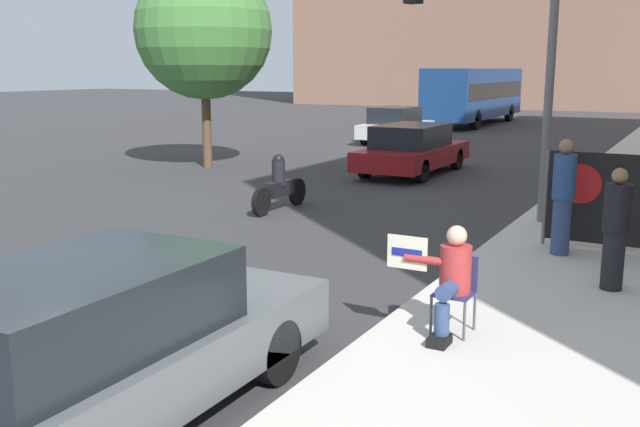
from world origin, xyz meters
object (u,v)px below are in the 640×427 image
object	(u,v)px
pedestrian_behind	(563,196)
car_on_road_nearest	(412,149)
street_tree_near_curb	(204,31)
jogger_on_sidewalk	(616,229)
protest_banner	(607,199)
parked_car_curbside	(91,349)
car_on_road_midblock	(396,125)
motorcycle_on_road	(280,186)
city_bus_on_road	(475,92)
seated_protester	(451,277)
traffic_light_pole	(493,28)

from	to	relation	value
pedestrian_behind	car_on_road_nearest	world-z (taller)	pedestrian_behind
pedestrian_behind	street_tree_near_curb	size ratio (longest dim) A/B	0.29
jogger_on_sidewalk	protest_banner	bearing A→B (deg)	-98.84
parked_car_curbside	jogger_on_sidewalk	bearing A→B (deg)	59.41
car_on_road_midblock	motorcycle_on_road	world-z (taller)	car_on_road_midblock
city_bus_on_road	car_on_road_midblock	bearing A→B (deg)	-89.50
pedestrian_behind	car_on_road_midblock	xyz separation A→B (m)	(-9.52, 16.19, -0.36)
seated_protester	motorcycle_on_road	world-z (taller)	seated_protester
seated_protester	traffic_light_pole	size ratio (longest dim) A/B	0.23
seated_protester	car_on_road_nearest	world-z (taller)	car_on_road_nearest
protest_banner	street_tree_near_curb	xyz separation A→B (m)	(-12.32, 5.87, 3.14)
car_on_road_nearest	street_tree_near_curb	bearing A→B (deg)	-164.37
jogger_on_sidewalk	city_bus_on_road	xyz separation A→B (m)	(-10.55, 29.13, 0.77)
jogger_on_sidewalk	car_on_road_nearest	xyz separation A→B (m)	(-6.58, 9.70, -0.26)
parked_car_curbside	street_tree_near_curb	xyz separation A→B (m)	(-9.31, 13.70, 3.40)
seated_protester	city_bus_on_road	bearing A→B (deg)	97.68
protest_banner	city_bus_on_road	distance (m)	28.88
pedestrian_behind	car_on_road_nearest	bearing A→B (deg)	-47.30
city_bus_on_road	motorcycle_on_road	size ratio (longest dim) A/B	5.26
motorcycle_on_road	street_tree_near_curb	size ratio (longest dim) A/B	0.33
pedestrian_behind	parked_car_curbside	xyz separation A→B (m)	(-2.45, -7.25, -0.36)
car_on_road_nearest	city_bus_on_road	bearing A→B (deg)	101.55
pedestrian_behind	city_bus_on_road	size ratio (longest dim) A/B	0.16
car_on_road_nearest	motorcycle_on_road	bearing A→B (deg)	-94.38
pedestrian_behind	street_tree_near_curb	world-z (taller)	street_tree_near_curb
traffic_light_pole	street_tree_near_curb	size ratio (longest dim) A/B	0.85
motorcycle_on_road	parked_car_curbside	bearing A→B (deg)	-67.44
seated_protester	pedestrian_behind	distance (m)	4.12
protest_banner	city_bus_on_road	size ratio (longest dim) A/B	0.18
jogger_on_sidewalk	pedestrian_behind	distance (m)	1.80
protest_banner	motorcycle_on_road	bearing A→B (deg)	170.91
parked_car_curbside	motorcycle_on_road	world-z (taller)	parked_car_curbside
jogger_on_sidewalk	pedestrian_behind	size ratio (longest dim) A/B	0.89
car_on_road_nearest	jogger_on_sidewalk	bearing A→B (deg)	-55.84
car_on_road_nearest	city_bus_on_road	size ratio (longest dim) A/B	0.44
seated_protester	car_on_road_midblock	bearing A→B (deg)	105.67
traffic_light_pole	car_on_road_nearest	xyz separation A→B (m)	(-3.72, 5.55, -3.05)
car_on_road_midblock	street_tree_near_curb	size ratio (longest dim) A/B	0.67
jogger_on_sidewalk	motorcycle_on_road	world-z (taller)	jogger_on_sidewalk
motorcycle_on_road	seated_protester	bearing A→B (deg)	-45.09
protest_banner	parked_car_curbside	distance (m)	8.40
jogger_on_sidewalk	traffic_light_pole	bearing A→B (deg)	-74.05
seated_protester	street_tree_near_curb	world-z (taller)	street_tree_near_curb
protest_banner	car_on_road_midblock	size ratio (longest dim) A/B	0.47
protest_banner	street_tree_near_curb	distance (m)	14.01
seated_protester	street_tree_near_curb	distance (m)	15.84
city_bus_on_road	traffic_light_pole	bearing A→B (deg)	-72.88
jogger_on_sidewalk	city_bus_on_road	world-z (taller)	city_bus_on_road
jogger_on_sidewalk	traffic_light_pole	world-z (taller)	traffic_light_pole
car_on_road_nearest	car_on_road_midblock	bearing A→B (deg)	115.77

